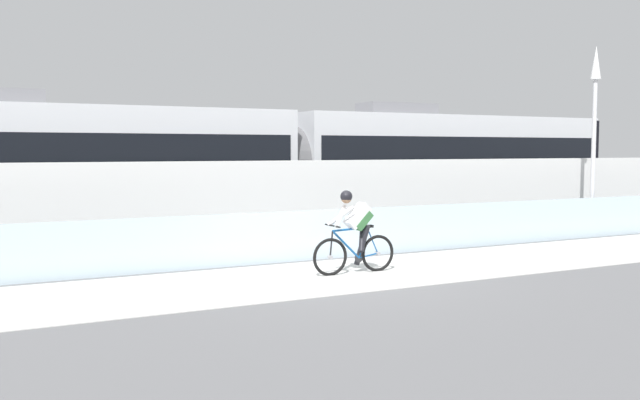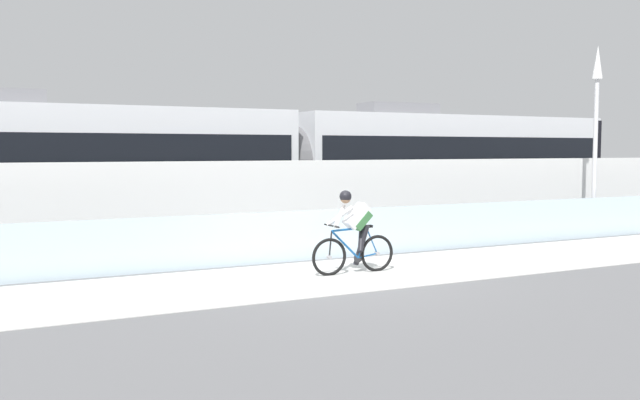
{
  "view_description": "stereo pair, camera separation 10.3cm",
  "coord_description": "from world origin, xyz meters",
  "views": [
    {
      "loc": [
        -6.08,
        -11.33,
        2.38
      ],
      "look_at": [
        0.9,
        2.35,
        1.25
      ],
      "focal_mm": 38.63,
      "sensor_mm": 36.0,
      "label": 1
    },
    {
      "loc": [
        -5.99,
        -11.37,
        2.38
      ],
      "look_at": [
        0.9,
        2.35,
        1.25
      ],
      "focal_mm": 38.63,
      "sensor_mm": 36.0,
      "label": 2
    }
  ],
  "objects": [
    {
      "name": "tram_rail_near",
      "position": [
        0.0,
        6.13,
        0.0
      ],
      "size": [
        32.0,
        0.08,
        0.01
      ],
      "primitive_type": "cube",
      "color": "#595654",
      "rests_on": "ground"
    },
    {
      "name": "concrete_barrier_wall",
      "position": [
        0.0,
        3.65,
        1.06
      ],
      "size": [
        32.0,
        0.36,
        2.11
      ],
      "primitive_type": "cube",
      "color": "silver",
      "rests_on": "ground"
    },
    {
      "name": "bike_path_deck",
      "position": [
        0.0,
        0.0,
        0.01
      ],
      "size": [
        32.0,
        3.2,
        0.01
      ],
      "primitive_type": "cube",
      "color": "silver",
      "rests_on": "ground"
    },
    {
      "name": "lamp_post_antenna",
      "position": [
        9.26,
        2.15,
        3.29
      ],
      "size": [
        0.28,
        0.28,
        5.2
      ],
      "color": "gray",
      "rests_on": "ground"
    },
    {
      "name": "tram_rail_far",
      "position": [
        0.0,
        7.57,
        0.0
      ],
      "size": [
        32.0,
        0.08,
        0.01
      ],
      "primitive_type": "cube",
      "color": "#595654",
      "rests_on": "ground"
    },
    {
      "name": "tram",
      "position": [
        2.11,
        6.85,
        1.89
      ],
      "size": [
        22.56,
        2.54,
        3.81
      ],
      "color": "silver",
      "rests_on": "ground"
    },
    {
      "name": "ground_plane",
      "position": [
        0.0,
        0.0,
        0.0
      ],
      "size": [
        200.0,
        200.0,
        0.0
      ],
      "primitive_type": "plane",
      "color": "slate"
    },
    {
      "name": "glass_parapet",
      "position": [
        0.0,
        1.85,
        0.54
      ],
      "size": [
        32.0,
        0.05,
        1.08
      ],
      "primitive_type": "cube",
      "color": "silver",
      "rests_on": "ground"
    },
    {
      "name": "cyclist_on_bike",
      "position": [
        0.45,
        0.0,
        0.78
      ],
      "size": [
        1.77,
        0.58,
        1.61
      ],
      "color": "black",
      "rests_on": "ground"
    }
  ]
}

